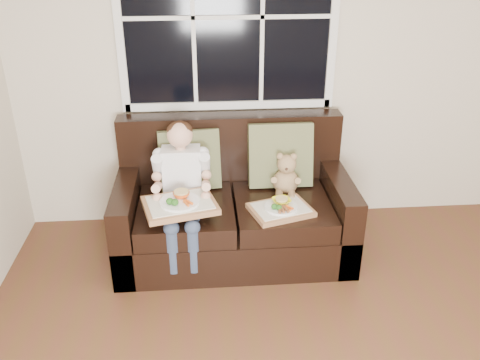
{
  "coord_description": "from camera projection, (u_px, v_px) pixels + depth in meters",
  "views": [
    {
      "loc": [
        -0.82,
        -1.31,
        2.21
      ],
      "look_at": [
        -0.57,
        1.85,
        0.65
      ],
      "focal_mm": 38.0,
      "sensor_mm": 36.0,
      "label": 1
    }
  ],
  "objects": [
    {
      "name": "child",
      "position": [
        182.0,
        179.0,
        3.54
      ],
      "size": [
        0.4,
        0.6,
        0.9
      ],
      "color": "white",
      "rests_on": "loveseat"
    },
    {
      "name": "tray_left",
      "position": [
        180.0,
        204.0,
        3.38
      ],
      "size": [
        0.54,
        0.46,
        0.11
      ],
      "rotation": [
        0.0,
        0.0,
        0.25
      ],
      "color": "#9F6C47",
      "rests_on": "child"
    },
    {
      "name": "pillow_right",
      "position": [
        280.0,
        155.0,
        3.82
      ],
      "size": [
        0.48,
        0.22,
        0.5
      ],
      "rotation": [
        -0.21,
        0.0,
        0.0
      ],
      "color": "#666C43",
      "rests_on": "loveseat"
    },
    {
      "name": "loveseat",
      "position": [
        233.0,
        211.0,
        3.83
      ],
      "size": [
        1.7,
        0.92,
        0.96
      ],
      "color": "black",
      "rests_on": "ground"
    },
    {
      "name": "tray_right",
      "position": [
        281.0,
        208.0,
        3.52
      ],
      "size": [
        0.48,
        0.41,
        0.09
      ],
      "rotation": [
        0.0,
        0.0,
        0.3
      ],
      "color": "#9F6C47",
      "rests_on": "loveseat"
    },
    {
      "name": "teddy_bear",
      "position": [
        286.0,
        177.0,
        3.73
      ],
      "size": [
        0.21,
        0.26,
        0.33
      ],
      "rotation": [
        0.0,
        0.0,
        -0.16
      ],
      "color": "#9F7F54",
      "rests_on": "loveseat"
    },
    {
      "name": "pillow_left",
      "position": [
        190.0,
        160.0,
        3.78
      ],
      "size": [
        0.47,
        0.26,
        0.46
      ],
      "rotation": [
        -0.21,
        0.0,
        0.12
      ],
      "color": "#666C43",
      "rests_on": "loveseat"
    },
    {
      "name": "window_back",
      "position": [
        228.0,
        17.0,
        3.65
      ],
      "size": [
        1.62,
        0.04,
        1.37
      ],
      "color": "black",
      "rests_on": "room_walls"
    },
    {
      "name": "room_walls",
      "position": [
        480.0,
        163.0,
        1.5
      ],
      "size": [
        4.52,
        5.02,
        2.71
      ],
      "color": "beige",
      "rests_on": "ground"
    }
  ]
}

